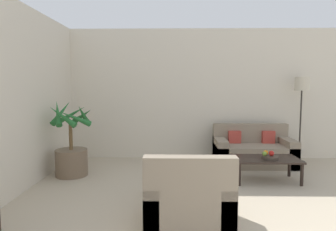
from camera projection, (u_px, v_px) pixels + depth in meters
wall_back at (235, 94)px, 6.26m from camera, size 8.46×0.06×2.70m
potted_palm at (71, 152)px, 5.07m from camera, size 0.71×0.78×1.30m
sofa_loveseat at (253, 151)px, 5.78m from camera, size 1.48×0.77×0.77m
floor_lamp at (302, 91)px, 5.85m from camera, size 0.27×0.27×1.70m
coffee_table at (266, 161)px, 4.79m from camera, size 1.04×0.59×0.37m
fruit_bowl at (270, 157)px, 4.74m from camera, size 0.27×0.27×0.04m
apple_red at (271, 153)px, 4.73m from camera, size 0.08×0.08×0.08m
apple_green at (264, 154)px, 4.73m from camera, size 0.07×0.07×0.07m
orange_fruit at (266, 153)px, 4.80m from camera, size 0.08×0.08×0.08m
armchair at (188, 202)px, 3.22m from camera, size 0.91×0.80×0.84m
ottoman at (185, 183)px, 4.09m from camera, size 0.62×0.55×0.38m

